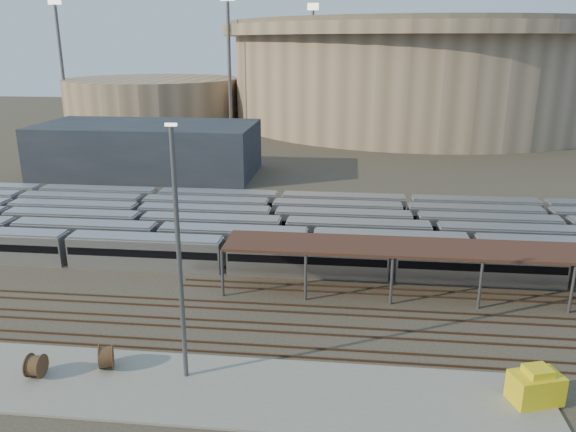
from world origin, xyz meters
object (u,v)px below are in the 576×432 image
(cable_reel_east, at_px, (106,357))
(yellow_equipment, at_px, (535,388))
(cable_reel_west, at_px, (36,366))
(yard_light_pole, at_px, (179,257))

(cable_reel_east, relative_size, yellow_equipment, 0.56)
(cable_reel_west, relative_size, yellow_equipment, 0.53)
(cable_reel_west, height_order, yellow_equipment, yellow_equipment)
(cable_reel_west, xyz_separation_m, cable_reel_east, (4.96, 1.72, 0.05))
(cable_reel_east, height_order, yard_light_pole, yard_light_pole)
(cable_reel_west, height_order, yard_light_pole, yard_light_pole)
(yard_light_pole, height_order, yellow_equipment, yard_light_pole)
(cable_reel_west, xyz_separation_m, yellow_equipment, (37.66, 1.00, 0.16))
(yellow_equipment, bearing_deg, cable_reel_east, 160.72)
(cable_reel_west, bearing_deg, yellow_equipment, 1.52)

